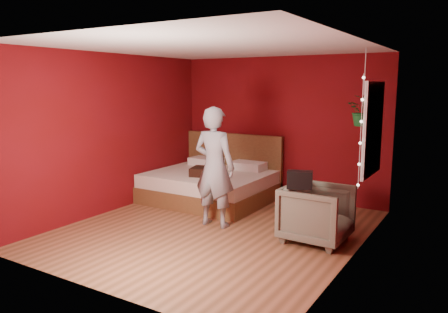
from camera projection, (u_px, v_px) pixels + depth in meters
floor at (215, 229)px, 6.38m from camera, size 4.50×4.50×0.00m
room_walls at (214, 114)px, 6.11m from camera, size 4.04×4.54×2.62m
window at (373, 129)px, 5.88m from camera, size 0.05×0.97×1.27m
fairy_lights at (361, 132)px, 5.45m from camera, size 0.04×0.04×1.45m
bed at (213, 183)px, 8.01m from camera, size 2.09×1.78×1.15m
person at (214, 167)px, 6.42m from camera, size 0.66×0.45×1.78m
armchair at (317, 214)px, 5.83m from camera, size 0.87×0.84×0.77m
handbag at (300, 180)px, 5.60m from camera, size 0.36×0.26×0.23m
throw_pillow at (204, 171)px, 7.61m from camera, size 0.51×0.51×0.15m
hanging_plant at (363, 111)px, 6.27m from camera, size 0.50×0.47×1.10m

